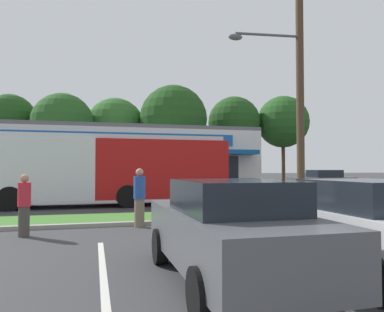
{
  "coord_description": "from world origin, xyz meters",
  "views": [
    {
      "loc": [
        -2.45,
        1.35,
        1.75
      ],
      "look_at": [
        1.98,
        18.1,
        2.31
      ],
      "focal_mm": 34.71,
      "sensor_mm": 36.0,
      "label": 1
    }
  ],
  "objects_px": {
    "car_1": "(180,183)",
    "car_2": "(362,225)",
    "pedestrian_mid": "(139,197)",
    "car_4": "(229,230)",
    "car_5": "(322,181)",
    "city_bus": "(107,168)",
    "pedestrian_near_bench": "(24,205)",
    "utility_pole": "(296,81)",
    "car_0": "(21,186)"
  },
  "relations": [
    {
      "from": "car_1",
      "to": "car_2",
      "type": "distance_m",
      "value": 18.66
    },
    {
      "from": "car_1",
      "to": "pedestrian_mid",
      "type": "xyz_separation_m",
      "value": [
        -4.17,
        -12.88,
        0.1
      ]
    },
    {
      "from": "car_4",
      "to": "pedestrian_mid",
      "type": "relative_size",
      "value": 2.5
    },
    {
      "from": "car_1",
      "to": "car_5",
      "type": "height_order",
      "value": "car_5"
    },
    {
      "from": "car_1",
      "to": "car_2",
      "type": "xyz_separation_m",
      "value": [
        -1.1,
        -18.63,
        0.02
      ]
    },
    {
      "from": "city_bus",
      "to": "pedestrian_near_bench",
      "type": "xyz_separation_m",
      "value": [
        -2.3,
        -7.48,
        -0.97
      ]
    },
    {
      "from": "city_bus",
      "to": "car_4",
      "type": "bearing_deg",
      "value": 95.58
    },
    {
      "from": "city_bus",
      "to": "car_5",
      "type": "height_order",
      "value": "city_bus"
    },
    {
      "from": "utility_pole",
      "to": "pedestrian_mid",
      "type": "distance_m",
      "value": 7.83
    },
    {
      "from": "car_1",
      "to": "car_4",
      "type": "height_order",
      "value": "car_4"
    },
    {
      "from": "car_2",
      "to": "car_5",
      "type": "height_order",
      "value": "car_5"
    },
    {
      "from": "car_2",
      "to": "pedestrian_mid",
      "type": "bearing_deg",
      "value": 28.09
    },
    {
      "from": "pedestrian_near_bench",
      "to": "pedestrian_mid",
      "type": "height_order",
      "value": "pedestrian_mid"
    },
    {
      "from": "utility_pole",
      "to": "car_1",
      "type": "distance_m",
      "value": 12.12
    },
    {
      "from": "car_4",
      "to": "car_5",
      "type": "distance_m",
      "value": 22.48
    },
    {
      "from": "utility_pole",
      "to": "car_4",
      "type": "height_order",
      "value": "utility_pole"
    },
    {
      "from": "city_bus",
      "to": "pedestrian_near_bench",
      "type": "height_order",
      "value": "city_bus"
    },
    {
      "from": "car_1",
      "to": "pedestrian_near_bench",
      "type": "xyz_separation_m",
      "value": [
        -7.2,
        -13.68,
        0.02
      ]
    },
    {
      "from": "car_4",
      "to": "car_0",
      "type": "bearing_deg",
      "value": 18.77
    },
    {
      "from": "car_0",
      "to": "car_4",
      "type": "height_order",
      "value": "car_4"
    },
    {
      "from": "utility_pole",
      "to": "car_0",
      "type": "distance_m",
      "value": 16.16
    },
    {
      "from": "car_2",
      "to": "pedestrian_mid",
      "type": "distance_m",
      "value": 6.51
    },
    {
      "from": "pedestrian_near_bench",
      "to": "car_2",
      "type": "bearing_deg",
      "value": 156.63
    },
    {
      "from": "car_0",
      "to": "pedestrian_mid",
      "type": "height_order",
      "value": "pedestrian_mid"
    },
    {
      "from": "utility_pole",
      "to": "car_0",
      "type": "xyz_separation_m",
      "value": [
        -11.66,
        10.28,
        -4.41
      ]
    },
    {
      "from": "utility_pole",
      "to": "car_1",
      "type": "bearing_deg",
      "value": 100.97
    },
    {
      "from": "car_0",
      "to": "car_2",
      "type": "xyz_separation_m",
      "value": [
        8.41,
        -17.82,
        0.05
      ]
    },
    {
      "from": "pedestrian_mid",
      "to": "city_bus",
      "type": "bearing_deg",
      "value": 65.88
    },
    {
      "from": "car_5",
      "to": "pedestrian_mid",
      "type": "height_order",
      "value": "pedestrian_mid"
    },
    {
      "from": "city_bus",
      "to": "pedestrian_mid",
      "type": "bearing_deg",
      "value": 95.27
    },
    {
      "from": "city_bus",
      "to": "car_0",
      "type": "distance_m",
      "value": 7.16
    },
    {
      "from": "pedestrian_mid",
      "to": "car_2",
      "type": "bearing_deg",
      "value": -92.33
    },
    {
      "from": "city_bus",
      "to": "car_4",
      "type": "distance_m",
      "value": 12.51
    },
    {
      "from": "city_bus",
      "to": "pedestrian_mid",
      "type": "height_order",
      "value": "city_bus"
    },
    {
      "from": "car_1",
      "to": "pedestrian_mid",
      "type": "relative_size",
      "value": 2.55
    },
    {
      "from": "car_2",
      "to": "utility_pole",
      "type": "bearing_deg",
      "value": -23.32
    },
    {
      "from": "utility_pole",
      "to": "car_2",
      "type": "xyz_separation_m",
      "value": [
        -3.25,
        -7.53,
        -4.35
      ]
    },
    {
      "from": "city_bus",
      "to": "car_5",
      "type": "relative_size",
      "value": 2.46
    },
    {
      "from": "car_4",
      "to": "car_5",
      "type": "bearing_deg",
      "value": -37.59
    },
    {
      "from": "car_2",
      "to": "car_5",
      "type": "xyz_separation_m",
      "value": [
        11.34,
        17.84,
        0.03
      ]
    },
    {
      "from": "car_0",
      "to": "car_1",
      "type": "bearing_deg",
      "value": -175.12
    },
    {
      "from": "car_5",
      "to": "pedestrian_mid",
      "type": "relative_size",
      "value": 2.64
    },
    {
      "from": "car_5",
      "to": "pedestrian_mid",
      "type": "xyz_separation_m",
      "value": [
        -14.41,
        -12.1,
        0.05
      ]
    },
    {
      "from": "utility_pole",
      "to": "car_5",
      "type": "distance_m",
      "value": 13.8
    },
    {
      "from": "car_0",
      "to": "car_5",
      "type": "height_order",
      "value": "car_5"
    },
    {
      "from": "car_0",
      "to": "car_4",
      "type": "distance_m",
      "value": 18.78
    },
    {
      "from": "car_4",
      "to": "car_2",
      "type": "bearing_deg",
      "value": -90.81
    },
    {
      "from": "pedestrian_near_bench",
      "to": "pedestrian_mid",
      "type": "distance_m",
      "value": 3.14
    },
    {
      "from": "car_4",
      "to": "pedestrian_near_bench",
      "type": "height_order",
      "value": "pedestrian_near_bench"
    },
    {
      "from": "utility_pole",
      "to": "car_5",
      "type": "relative_size",
      "value": 2.09
    }
  ]
}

